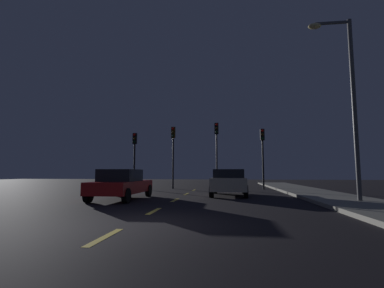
{
  "coord_description": "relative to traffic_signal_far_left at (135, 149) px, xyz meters",
  "views": [
    {
      "loc": [
        2.44,
        -6.68,
        1.28
      ],
      "look_at": [
        -0.21,
        14.53,
        3.47
      ],
      "focal_mm": 26.19,
      "sensor_mm": 36.0,
      "label": 1
    }
  ],
  "objects": [
    {
      "name": "sidewalk_curb_right",
      "position": [
        12.61,
        -8.51,
        -3.13
      ],
      "size": [
        3.0,
        40.0,
        0.15
      ],
      "primitive_type": "cube",
      "color": "gray",
      "rests_on": "ground_plane"
    },
    {
      "name": "lane_stripe_fifth",
      "position": [
        5.11,
        -1.51,
        -3.2
      ],
      "size": [
        0.16,
        1.6,
        0.01
      ],
      "primitive_type": "cube",
      "color": "#EACC4C",
      "rests_on": "ground_plane"
    },
    {
      "name": "lane_stripe_nearest",
      "position": [
        5.11,
        -16.71,
        -3.2
      ],
      "size": [
        0.16,
        1.6,
        0.01
      ],
      "primitive_type": "cube",
      "color": "#EACC4C",
      "rests_on": "ground_plane"
    },
    {
      "name": "traffic_signal_far_left",
      "position": [
        0.0,
        0.0,
        0.0
      ],
      "size": [
        0.32,
        0.38,
        4.54
      ],
      "color": "black",
      "rests_on": "ground_plane"
    },
    {
      "name": "car_adjacent_lane",
      "position": [
        2.47,
        -9.06,
        -2.47
      ],
      "size": [
        1.93,
        4.54,
        1.44
      ],
      "color": "#B21919",
      "rests_on": "ground_plane"
    },
    {
      "name": "car_stopped_ahead",
      "position": [
        7.65,
        -6.19,
        -2.44
      ],
      "size": [
        2.06,
        4.05,
        1.47
      ],
      "color": "beige",
      "rests_on": "ground_plane"
    },
    {
      "name": "ground_plane",
      "position": [
        5.11,
        -8.51,
        -3.2
      ],
      "size": [
        80.0,
        80.0,
        0.0
      ],
      "primitive_type": "plane",
      "color": "black"
    },
    {
      "name": "street_lamp_right",
      "position": [
        12.65,
        -9.87,
        1.5
      ],
      "size": [
        1.81,
        0.36,
        7.91
      ],
      "color": "#4C4C51",
      "rests_on": "ground_plane"
    },
    {
      "name": "lane_stripe_second",
      "position": [
        5.11,
        -12.91,
        -3.2
      ],
      "size": [
        0.16,
        1.6,
        0.01
      ],
      "primitive_type": "cube",
      "color": "#EACC4C",
      "rests_on": "ground_plane"
    },
    {
      "name": "traffic_signal_far_right",
      "position": [
        10.33,
        0.0,
        0.1
      ],
      "size": [
        0.32,
        0.38,
        4.69
      ],
      "color": "black",
      "rests_on": "ground_plane"
    },
    {
      "name": "lane_stripe_fourth",
      "position": [
        5.11,
        -5.31,
        -3.2
      ],
      "size": [
        0.16,
        1.6,
        0.01
      ],
      "primitive_type": "cube",
      "color": "#EACC4C",
      "rests_on": "ground_plane"
    },
    {
      "name": "traffic_signal_center_right",
      "position": [
        6.75,
        0.0,
        0.45
      ],
      "size": [
        0.32,
        0.38,
        5.25
      ],
      "color": "#4C4C51",
      "rests_on": "ground_plane"
    },
    {
      "name": "lane_stripe_third",
      "position": [
        5.11,
        -9.11,
        -3.2
      ],
      "size": [
        0.16,
        1.6,
        0.01
      ],
      "primitive_type": "cube",
      "color": "#EACC4C",
      "rests_on": "ground_plane"
    },
    {
      "name": "traffic_signal_center_left",
      "position": [
        3.24,
        0.0,
        0.29
      ],
      "size": [
        0.32,
        0.38,
        4.99
      ],
      "color": "#2D2D30",
      "rests_on": "ground_plane"
    }
  ]
}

